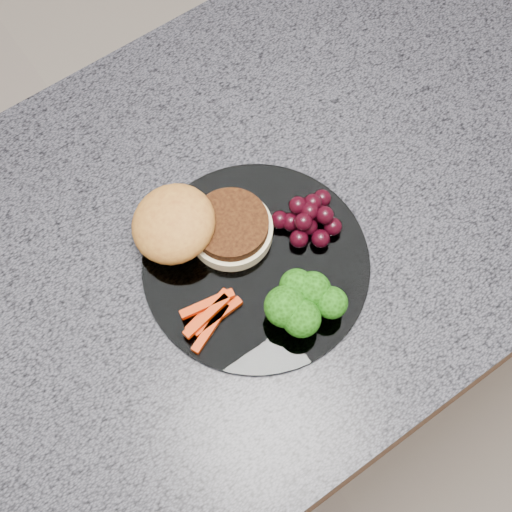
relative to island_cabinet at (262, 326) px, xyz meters
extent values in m
plane|color=gray|center=(0.00, 0.00, -0.43)|extent=(4.00, 4.00, 0.00)
cube|color=brown|center=(0.00, 0.00, 0.00)|extent=(1.20, 0.60, 0.86)
cube|color=#45444D|center=(0.00, 0.00, 0.45)|extent=(1.20, 0.60, 0.04)
cylinder|color=white|center=(-0.05, -0.06, 0.47)|extent=(0.26, 0.26, 0.01)
cylinder|color=beige|center=(-0.05, -0.01, 0.48)|extent=(0.13, 0.13, 0.02)
cylinder|color=#48250D|center=(-0.05, -0.01, 0.50)|extent=(0.11, 0.11, 0.01)
ellipsoid|color=#BF832F|center=(-0.11, 0.02, 0.50)|extent=(0.13, 0.13, 0.05)
cube|color=red|center=(-0.13, -0.07, 0.48)|extent=(0.06, 0.02, 0.01)
cube|color=red|center=(-0.12, -0.08, 0.48)|extent=(0.06, 0.01, 0.01)
cube|color=red|center=(-0.14, -0.09, 0.48)|extent=(0.06, 0.03, 0.01)
cube|color=red|center=(-0.13, -0.07, 0.49)|extent=(0.06, 0.02, 0.01)
cube|color=red|center=(-0.13, -0.08, 0.49)|extent=(0.06, 0.02, 0.01)
cylinder|color=olive|center=(-0.06, -0.13, 0.49)|extent=(0.02, 0.02, 0.02)
ellipsoid|color=#113807|center=(-0.06, -0.13, 0.51)|extent=(0.05, 0.05, 0.04)
cylinder|color=olive|center=(-0.03, -0.13, 0.49)|extent=(0.01, 0.01, 0.02)
ellipsoid|color=#113807|center=(-0.03, -0.13, 0.51)|extent=(0.04, 0.04, 0.04)
cylinder|color=olive|center=(-0.06, -0.15, 0.49)|extent=(0.01, 0.01, 0.02)
ellipsoid|color=#113807|center=(-0.06, -0.15, 0.51)|extent=(0.04, 0.04, 0.04)
cylinder|color=olive|center=(-0.02, -0.15, 0.49)|extent=(0.01, 0.01, 0.02)
ellipsoid|color=#113807|center=(-0.02, -0.15, 0.51)|extent=(0.04, 0.04, 0.03)
cylinder|color=olive|center=(-0.04, -0.11, 0.49)|extent=(0.01, 0.01, 0.02)
ellipsoid|color=#113807|center=(-0.04, -0.11, 0.51)|extent=(0.04, 0.04, 0.03)
sphere|color=black|center=(0.02, -0.06, 0.49)|extent=(0.02, 0.02, 0.02)
sphere|color=black|center=(0.04, -0.05, 0.49)|extent=(0.02, 0.02, 0.02)
sphere|color=black|center=(0.03, -0.03, 0.49)|extent=(0.02, 0.02, 0.02)
sphere|color=black|center=(0.01, -0.04, 0.49)|extent=(0.02, 0.02, 0.02)
sphere|color=black|center=(0.00, -0.06, 0.49)|extent=(0.02, 0.02, 0.02)
sphere|color=black|center=(0.02, -0.08, 0.49)|extent=(0.02, 0.02, 0.02)
sphere|color=black|center=(0.04, -0.07, 0.49)|extent=(0.02, 0.02, 0.02)
sphere|color=black|center=(0.06, -0.04, 0.49)|extent=(0.02, 0.02, 0.02)
sphere|color=black|center=(0.00, -0.03, 0.49)|extent=(0.02, 0.02, 0.02)
sphere|color=black|center=(0.03, -0.05, 0.50)|extent=(0.02, 0.02, 0.02)
sphere|color=black|center=(0.01, -0.05, 0.50)|extent=(0.02, 0.02, 0.02)
sphere|color=black|center=(0.04, -0.06, 0.50)|extent=(0.02, 0.02, 0.02)
sphere|color=black|center=(0.02, -0.03, 0.50)|extent=(0.02, 0.02, 0.02)
sphere|color=black|center=(0.04, -0.04, 0.50)|extent=(0.02, 0.02, 0.02)
camera|label=1|loc=(-0.23, -0.31, 1.22)|focal=50.00mm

